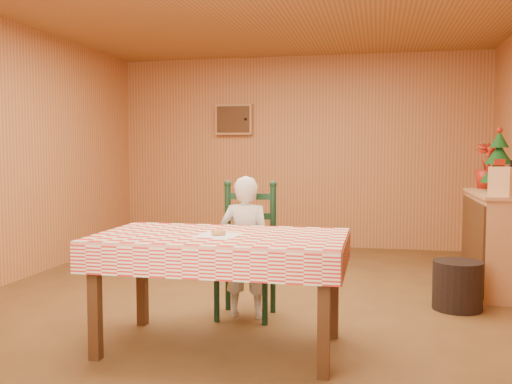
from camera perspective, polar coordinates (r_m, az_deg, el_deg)
ground at (r=5.08m, az=-0.48°, el=-10.91°), size 6.00×6.00×0.00m
cabin_walls at (r=5.45m, az=0.71°, el=9.47°), size 5.10×6.05×2.65m
dining_table at (r=3.80m, az=-3.56°, el=-5.47°), size 1.66×0.96×0.77m
ladder_chair at (r=4.58m, az=-0.89°, el=-6.12°), size 0.44×0.40×1.08m
seated_child at (r=4.52m, az=-1.05°, el=-5.51°), size 0.41×0.27×1.12m
napkin at (r=3.74m, az=-3.77°, el=-4.32°), size 0.29×0.29×0.00m
donut at (r=3.74m, az=-3.77°, el=-4.05°), size 0.13×0.13×0.03m
shelf_unit at (r=5.86m, az=23.28°, el=-4.57°), size 0.54×1.24×0.93m
christmas_tree at (r=6.04m, az=23.11°, el=2.79°), size 0.34×0.34×0.62m
flower_arrangement at (r=6.33m, az=22.13°, el=2.44°), size 0.32×0.32×0.47m
storage_bin at (r=5.08m, az=19.51°, el=-8.79°), size 0.49×0.49×0.41m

